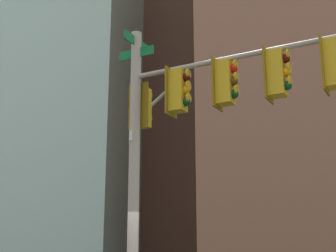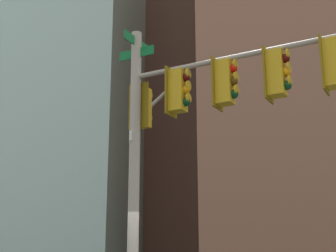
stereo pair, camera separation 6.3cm
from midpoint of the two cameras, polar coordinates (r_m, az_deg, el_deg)
The scene contains 3 objects.
signal_pole_assembly at distance 11.10m, azimuth 2.92°, elevation 1.69°, with size 5.72×1.96×6.98m.
building_brick_midblock at distance 58.01m, azimuth 5.65°, elevation 7.60°, with size 17.48×14.96×47.81m, color #4C3328.
building_brick_farside at distance 59.06m, azimuth 7.38°, elevation -0.73°, with size 16.97×19.06×32.26m, color brown.
Camera 1 is at (-3.20, 10.26, 1.46)m, focal length 52.32 mm.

